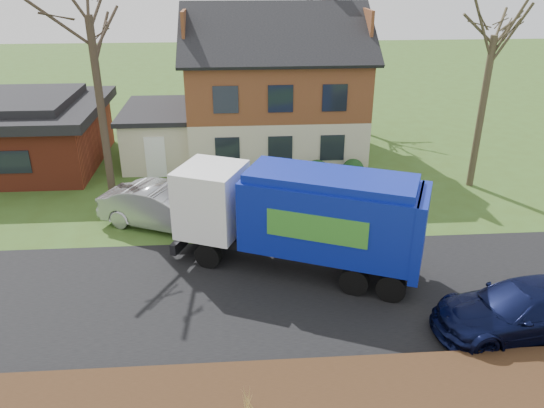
{
  "coord_description": "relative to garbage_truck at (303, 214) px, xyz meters",
  "views": [
    {
      "loc": [
        -0.2,
        -14.59,
        9.95
      ],
      "look_at": [
        1.04,
        2.5,
        2.07
      ],
      "focal_mm": 35.0,
      "sensor_mm": 36.0,
      "label": 1
    }
  ],
  "objects": [
    {
      "name": "navy_wagon",
      "position": [
        6.0,
        -3.96,
        -1.36
      ],
      "size": [
        5.53,
        2.71,
        1.55
      ],
      "primitive_type": "imported",
      "rotation": [
        0.0,
        0.0,
        -1.47
      ],
      "color": "black",
      "rests_on": "ground"
    },
    {
      "name": "silver_sedan",
      "position": [
        -5.21,
        3.7,
        -1.27
      ],
      "size": [
        5.53,
        3.77,
        1.72
      ],
      "primitive_type": "imported",
      "rotation": [
        0.0,
        0.0,
        1.16
      ],
      "color": "#9EA0A5",
      "rests_on": "ground"
    },
    {
      "name": "ranch_house",
      "position": [
        -14.0,
        11.54,
        -0.32
      ],
      "size": [
        9.8,
        8.2,
        3.7
      ],
      "color": "maroon",
      "rests_on": "ground"
    },
    {
      "name": "grass_clump_mid",
      "position": [
        -2.09,
        -6.88,
        -1.4
      ],
      "size": [
        0.31,
        0.26,
        0.88
      ],
      "color": "tan",
      "rests_on": "mulch_verge"
    },
    {
      "name": "road",
      "position": [
        -2.0,
        -1.46,
        -2.12
      ],
      "size": [
        80.0,
        7.0,
        0.02
      ],
      "primitive_type": "cube",
      "color": "black",
      "rests_on": "ground"
    },
    {
      "name": "garbage_truck",
      "position": [
        0.0,
        0.0,
        0.0
      ],
      "size": [
        8.85,
        5.5,
        3.7
      ],
      "rotation": [
        0.0,
        0.0,
        -0.4
      ],
      "color": "black",
      "rests_on": "ground"
    },
    {
      "name": "main_house",
      "position": [
        -0.51,
        12.45,
        1.9
      ],
      "size": [
        12.95,
        8.95,
        9.26
      ],
      "color": "#C0B69B",
      "rests_on": "ground"
    },
    {
      "name": "ground",
      "position": [
        -2.0,
        -1.46,
        -2.13
      ],
      "size": [
        120.0,
        120.0,
        0.0
      ],
      "primitive_type": "plane",
      "color": "#36501A",
      "rests_on": "ground"
    },
    {
      "name": "tree_front_east",
      "position": [
        9.14,
        7.09,
        6.03
      ],
      "size": [
        3.62,
        3.62,
        10.04
      ],
      "color": "#453C29",
      "rests_on": "ground"
    }
  ]
}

